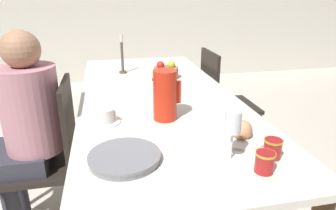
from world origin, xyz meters
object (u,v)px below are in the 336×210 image
(wine_glass_water, at_px, (233,124))
(jam_jar_red, at_px, (273,148))
(jam_jar_amber, at_px, (265,161))
(candlestick_tall, at_px, (122,59))
(person_seated, at_px, (26,122))
(red_pitcher, at_px, (165,95))
(teacup_near_person, at_px, (105,117))
(chair_person_side, at_px, (50,155))
(fruit_bowl, at_px, (166,72))
(serving_tray, at_px, (124,157))
(chair_opposite, at_px, (222,101))
(bread_plate, at_px, (241,133))

(wine_glass_water, xyz_separation_m, jam_jar_red, (0.16, -0.02, -0.10))
(jam_jar_amber, distance_m, candlestick_tall, 1.52)
(person_seated, xyz_separation_m, candlestick_tall, (0.56, 0.70, 0.17))
(red_pitcher, distance_m, teacup_near_person, 0.30)
(chair_person_side, relative_size, red_pitcher, 3.64)
(fruit_bowl, bearing_deg, red_pitcher, -101.95)
(chair_person_side, distance_m, teacup_near_person, 0.50)
(jam_jar_amber, bearing_deg, fruit_bowl, 94.08)
(serving_tray, bearing_deg, jam_jar_amber, -20.02)
(chair_person_side, distance_m, fruit_bowl, 0.97)
(wine_glass_water, relative_size, jam_jar_red, 2.63)
(person_seated, relative_size, fruit_bowl, 6.57)
(teacup_near_person, bearing_deg, jam_jar_amber, -45.28)
(wine_glass_water, relative_size, teacup_near_person, 1.35)
(person_seated, distance_m, wine_glass_water, 1.11)
(teacup_near_person, xyz_separation_m, jam_jar_red, (0.61, -0.46, 0.01))
(chair_opposite, xyz_separation_m, bread_plate, (-0.39, -1.17, 0.30))
(chair_opposite, height_order, red_pitcher, red_pitcher)
(chair_opposite, distance_m, teacup_near_person, 1.33)
(wine_glass_water, height_order, candlestick_tall, candlestick_tall)
(jam_jar_red, xyz_separation_m, fruit_bowl, (-0.17, 1.18, 0.01))
(wine_glass_water, xyz_separation_m, teacup_near_person, (-0.45, 0.44, -0.11))
(jam_jar_amber, height_order, fruit_bowl, fruit_bowl)
(chair_opposite, distance_m, jam_jar_red, 1.41)
(chair_person_side, bearing_deg, red_pitcher, -111.54)
(serving_tray, relative_size, bread_plate, 1.28)
(bread_plate, xyz_separation_m, jam_jar_amber, (-0.03, -0.25, 0.01))
(chair_person_side, height_order, jam_jar_red, chair_person_side)
(wine_glass_water, distance_m, bread_plate, 0.22)
(jam_jar_amber, xyz_separation_m, candlestick_tall, (-0.39, 1.47, 0.07))
(jam_jar_red, bearing_deg, person_seated, 146.17)
(chair_opposite, distance_m, candlestick_tall, 0.90)
(red_pitcher, xyz_separation_m, jam_jar_amber, (0.24, -0.53, -0.08))
(person_seated, height_order, fruit_bowl, person_seated)
(chair_opposite, relative_size, jam_jar_amber, 11.96)
(chair_person_side, relative_size, jam_jar_red, 11.96)
(red_pitcher, height_order, fruit_bowl, red_pitcher)
(person_seated, xyz_separation_m, red_pitcher, (0.70, -0.24, 0.18))
(jam_jar_amber, bearing_deg, chair_opposite, 73.34)
(teacup_near_person, height_order, serving_tray, teacup_near_person)
(jam_jar_amber, height_order, candlestick_tall, candlestick_tall)
(bread_plate, relative_size, jam_jar_red, 2.82)
(bread_plate, distance_m, jam_jar_red, 0.17)
(wine_glass_water, bearing_deg, red_pitcher, 110.65)
(red_pitcher, distance_m, fruit_bowl, 0.75)
(teacup_near_person, bearing_deg, wine_glass_water, -44.34)
(chair_opposite, distance_m, bread_plate, 1.27)
(red_pitcher, distance_m, candlestick_tall, 0.95)
(chair_opposite, height_order, candlestick_tall, candlestick_tall)
(wine_glass_water, distance_m, jam_jar_amber, 0.17)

